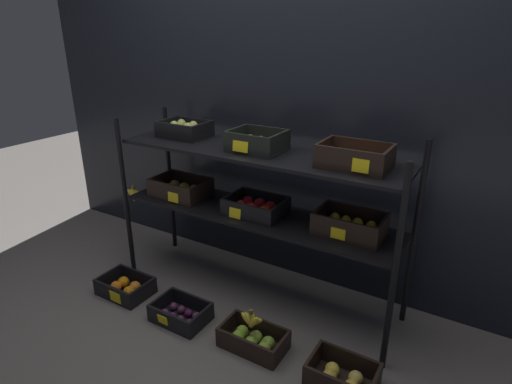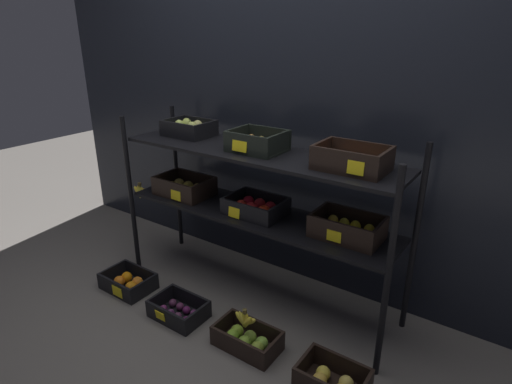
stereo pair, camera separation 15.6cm
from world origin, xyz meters
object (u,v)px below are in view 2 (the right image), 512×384
at_px(crate_ground_apple_green, 247,340).
at_px(banana_bunch_loose, 245,320).
at_px(display_rack, 256,185).
at_px(crate_ground_apple_gold, 332,382).
at_px(crate_ground_orange, 128,282).
at_px(crate_ground_plum, 179,311).

height_order(crate_ground_apple_green, banana_bunch_loose, banana_bunch_loose).
bearing_deg(display_rack, crate_ground_apple_gold, -30.73).
xyz_separation_m(display_rack, crate_ground_orange, (-0.73, -0.45, -0.72)).
xyz_separation_m(crate_ground_apple_green, crate_ground_apple_gold, (0.51, -0.01, 0.00)).
bearing_deg(crate_ground_apple_gold, crate_ground_apple_green, 179.38).
height_order(crate_ground_plum, crate_ground_apple_green, crate_ground_apple_green).
relative_size(crate_ground_plum, crate_ground_apple_gold, 0.99).
xyz_separation_m(crate_ground_plum, crate_ground_apple_green, (0.49, 0.03, 0.01)).
relative_size(crate_ground_orange, crate_ground_apple_green, 0.93).
distance_m(crate_ground_apple_green, crate_ground_apple_gold, 0.51).
relative_size(crate_ground_apple_green, crate_ground_apple_gold, 1.10).
distance_m(crate_ground_plum, banana_bunch_loose, 0.49).
bearing_deg(display_rack, crate_ground_plum, -117.67).
distance_m(crate_ground_orange, crate_ground_apple_green, 0.98).
relative_size(display_rack, banana_bunch_loose, 13.14).
height_order(crate_ground_plum, banana_bunch_loose, banana_bunch_loose).
distance_m(display_rack, crate_ground_orange, 1.12).
relative_size(display_rack, crate_ground_plum, 5.85).
bearing_deg(crate_ground_apple_green, banana_bunch_loose, 166.34).
height_order(crate_ground_orange, crate_ground_plum, crate_ground_orange).
relative_size(crate_ground_apple_green, banana_bunch_loose, 2.48).
bearing_deg(crate_ground_orange, banana_bunch_loose, 0.42).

